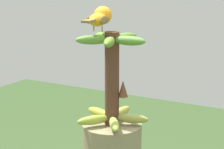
% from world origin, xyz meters
% --- Properties ---
extents(banana_bunch, '(0.27, 0.26, 0.34)m').
position_xyz_m(banana_bunch, '(0.00, 0.00, 1.32)').
color(banana_bunch, '#4C2D1E').
rests_on(banana_bunch, banana_tree).
extents(perched_bird, '(0.08, 0.22, 0.09)m').
position_xyz_m(perched_bird, '(-0.05, -0.00, 1.54)').
color(perched_bird, '#C68933').
rests_on(perched_bird, banana_bunch).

